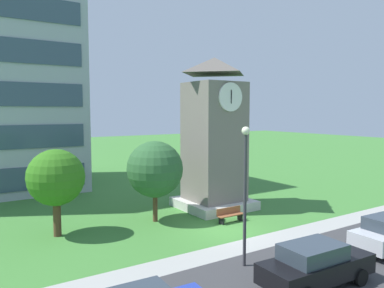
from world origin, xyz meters
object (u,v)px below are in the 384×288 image
at_px(tree_by_building, 56,178).
at_px(parked_car_black, 316,264).
at_px(clock_tower, 214,142).
at_px(park_bench, 230,215).
at_px(street_lamp, 245,181).
at_px(tree_near_tower, 155,169).

distance_m(tree_by_building, parked_car_black, 13.60).
height_order(clock_tower, tree_by_building, clock_tower).
bearing_deg(tree_by_building, parked_car_black, -59.05).
xyz_separation_m(park_bench, street_lamp, (-3.59, -5.45, 3.30)).
bearing_deg(clock_tower, tree_near_tower, -171.84).
xyz_separation_m(tree_by_building, parked_car_black, (6.89, -11.49, -2.32)).
distance_m(clock_tower, park_bench, 5.48).
bearing_deg(clock_tower, parked_car_black, -107.88).
height_order(park_bench, tree_by_building, tree_by_building).
relative_size(tree_by_building, parked_car_black, 0.98).
bearing_deg(park_bench, tree_by_building, 161.89).
relative_size(clock_tower, parked_car_black, 2.15).
relative_size(street_lamp, tree_by_building, 1.29).
distance_m(street_lamp, parked_car_black, 4.26).
height_order(clock_tower, street_lamp, clock_tower).
xyz_separation_m(tree_near_tower, parked_car_black, (1.19, -11.03, -2.36)).
height_order(park_bench, tree_near_tower, tree_near_tower).
distance_m(park_bench, tree_by_building, 10.31).
relative_size(tree_near_tower, tree_by_building, 1.05).
height_order(tree_by_building, parked_car_black, tree_by_building).
bearing_deg(tree_near_tower, street_lamp, -88.89).
bearing_deg(tree_by_building, clock_tower, 1.33).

